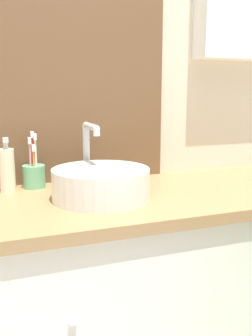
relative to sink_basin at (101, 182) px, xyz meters
name	(u,v)px	position (x,y,z in m)	size (l,w,h in m)	color
wall_back	(124,73)	(0.19, 0.31, 0.35)	(3.20, 0.18, 2.50)	beige
vanity_counter	(146,310)	(0.17, 0.01, -0.49)	(1.42, 0.55, 0.88)	silver
sink_basin	(101,182)	(0.00, 0.00, 0.00)	(0.31, 0.36, 0.23)	silver
toothbrush_holder	(34,175)	(-0.18, 0.21, -0.01)	(0.08, 0.08, 0.20)	#66B27F
soap_dispenser	(7,170)	(-0.27, 0.19, 0.02)	(0.05, 0.05, 0.18)	beige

